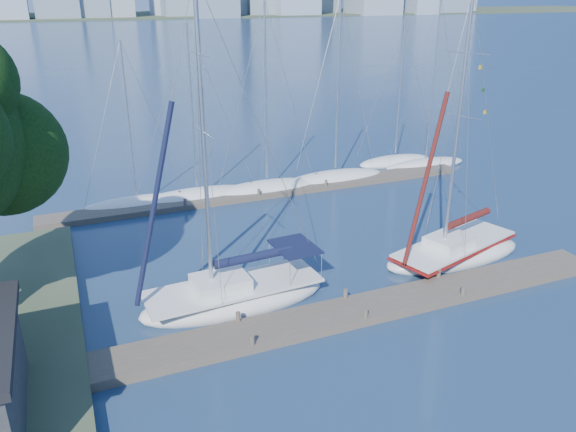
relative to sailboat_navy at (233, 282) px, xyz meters
name	(u,v)px	position (x,y,z in m)	size (l,w,h in m)	color
ground	(355,315)	(4.59, -2.83, -1.14)	(700.00, 700.00, 0.00)	#182A4D
near_dock	(355,311)	(4.59, -2.83, -0.94)	(26.00, 2.00, 0.40)	#4C4337
far_dock	(269,192)	(6.59, 13.17, -0.96)	(30.00, 1.80, 0.36)	#4C4337
far_shore	(65,17)	(4.59, 317.17, -1.14)	(800.00, 100.00, 1.50)	#38472D
sailboat_navy	(233,282)	(0.00, 0.00, 0.00)	(8.60, 3.27, 14.35)	silver
sailboat_maroon	(455,240)	(12.00, 0.03, -0.02)	(8.46, 4.84, 13.81)	silver
bg_boat_0	(137,203)	(-2.15, 14.25, -0.91)	(7.40, 4.63, 10.73)	silver
bg_boat_1	(198,196)	(1.81, 14.11, -0.89)	(8.27, 3.03, 11.66)	silver
bg_boat_2	(267,188)	(6.68, 13.71, -0.86)	(7.89, 3.87, 12.99)	silver
bg_boat_3	(335,178)	(12.11, 13.96, -0.86)	(8.17, 4.48, 13.32)	silver
bg_boat_4	(395,161)	(18.64, 16.13, -0.89)	(6.69, 3.31, 11.63)	silver
bg_boat_5	(425,164)	(20.45, 14.51, -0.89)	(7.23, 2.25, 13.07)	silver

